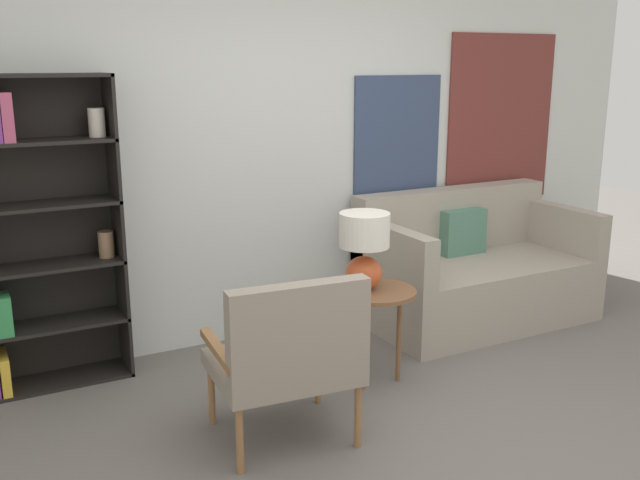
{
  "coord_description": "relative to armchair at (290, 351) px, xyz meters",
  "views": [
    {
      "loc": [
        -1.98,
        -2.38,
        1.88
      ],
      "look_at": [
        -0.15,
        1.04,
        0.9
      ],
      "focal_mm": 40.0,
      "sensor_mm": 36.0,
      "label": 1
    }
  ],
  "objects": [
    {
      "name": "couch",
      "position": [
        2.0,
        1.03,
        -0.16
      ],
      "size": [
        1.66,
        0.9,
        0.94
      ],
      "color": "#9E9384",
      "rests_on": "ground_plane"
    },
    {
      "name": "table_lamp",
      "position": [
        0.72,
        0.48,
        0.34
      ],
      "size": [
        0.29,
        0.29,
        0.46
      ],
      "color": "#C65128",
      "rests_on": "side_table"
    },
    {
      "name": "armchair",
      "position": [
        0.0,
        0.0,
        0.0
      ],
      "size": [
        0.74,
        0.65,
        0.89
      ],
      "color": "olive",
      "rests_on": "ground_plane"
    },
    {
      "name": "wall_back",
      "position": [
        0.66,
        1.5,
        0.84
      ],
      "size": [
        6.4,
        0.08,
        2.7
      ],
      "color": "silver",
      "rests_on": "ground_plane"
    },
    {
      "name": "ground_plane",
      "position": [
        0.59,
        -0.53,
        -0.51
      ],
      "size": [
        14.0,
        14.0,
        0.0
      ],
      "primitive_type": "plane",
      "color": "#66605B"
    },
    {
      "name": "side_table",
      "position": [
        0.77,
        0.44,
        -0.0
      ],
      "size": [
        0.48,
        0.48,
        0.57
      ],
      "color": "brown",
      "rests_on": "ground_plane"
    }
  ]
}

